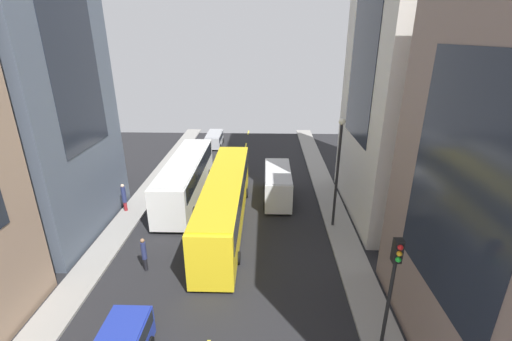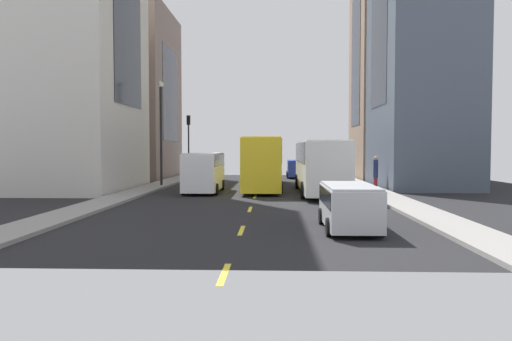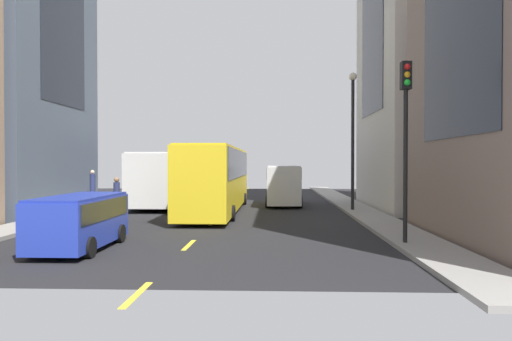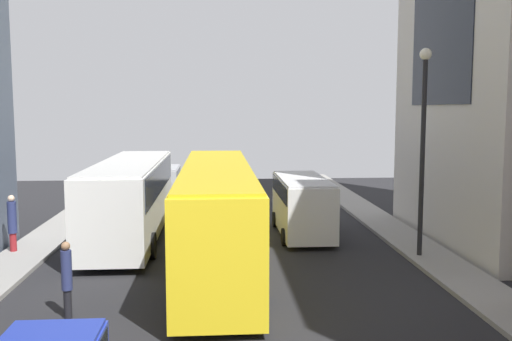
{
  "view_description": "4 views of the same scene",
  "coord_description": "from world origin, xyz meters",
  "px_view_note": "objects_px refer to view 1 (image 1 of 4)",
  "views": [
    {
      "loc": [
        2.42,
        -25.56,
        12.71
      ],
      "look_at": [
        1.62,
        2.27,
        1.74
      ],
      "focal_mm": 24.4,
      "sensor_mm": 36.0,
      "label": 1
    },
    {
      "loc": [
        -1.15,
        32.15,
        2.91
      ],
      "look_at": [
        -0.06,
        2.86,
        1.56
      ],
      "focal_mm": 34.55,
      "sensor_mm": 36.0,
      "label": 2
    },
    {
      "loc": [
        2.85,
        -30.73,
        2.72
      ],
      "look_at": [
        1.41,
        6.38,
        2.18
      ],
      "focal_mm": 33.43,
      "sensor_mm": 36.0,
      "label": 3
    },
    {
      "loc": [
        -0.4,
        -24.24,
        5.63
      ],
      "look_at": [
        1.56,
        2.85,
        2.63
      ],
      "focal_mm": 39.76,
      "sensor_mm": 36.0,
      "label": 4
    }
  ],
  "objects_px": {
    "pedestrian_crossing_near": "(124,197)",
    "traffic_light_near_corner": "(392,282)",
    "pedestrian_waiting_curb": "(144,253)",
    "delivery_van_white": "(278,182)",
    "city_bus_white": "(186,175)",
    "car_silver_1": "(214,138)",
    "streetcar_yellow": "(225,198)"
  },
  "relations": [
    {
      "from": "city_bus_white",
      "to": "delivery_van_white",
      "type": "distance_m",
      "value": 7.52
    },
    {
      "from": "delivery_van_white",
      "to": "traffic_light_near_corner",
      "type": "height_order",
      "value": "traffic_light_near_corner"
    },
    {
      "from": "city_bus_white",
      "to": "car_silver_1",
      "type": "relative_size",
      "value": 2.84
    },
    {
      "from": "pedestrian_waiting_curb",
      "to": "streetcar_yellow",
      "type": "bearing_deg",
      "value": -78.84
    },
    {
      "from": "delivery_van_white",
      "to": "pedestrian_crossing_near",
      "type": "distance_m",
      "value": 11.9
    },
    {
      "from": "city_bus_white",
      "to": "pedestrian_crossing_near",
      "type": "relative_size",
      "value": 5.48
    },
    {
      "from": "delivery_van_white",
      "to": "pedestrian_waiting_curb",
      "type": "xyz_separation_m",
      "value": [
        -7.82,
        -9.47,
        -0.37
      ]
    },
    {
      "from": "traffic_light_near_corner",
      "to": "delivery_van_white",
      "type": "bearing_deg",
      "value": 103.5
    },
    {
      "from": "delivery_van_white",
      "to": "traffic_light_near_corner",
      "type": "bearing_deg",
      "value": -76.5
    },
    {
      "from": "city_bus_white",
      "to": "pedestrian_waiting_curb",
      "type": "xyz_separation_m",
      "value": [
        -0.32,
        -9.64,
        -0.86
      ]
    },
    {
      "from": "car_silver_1",
      "to": "traffic_light_near_corner",
      "type": "relative_size",
      "value": 0.72
    },
    {
      "from": "city_bus_white",
      "to": "streetcar_yellow",
      "type": "xyz_separation_m",
      "value": [
        3.71,
        -4.36,
        0.12
      ]
    },
    {
      "from": "streetcar_yellow",
      "to": "delivery_van_white",
      "type": "relative_size",
      "value": 2.45
    },
    {
      "from": "delivery_van_white",
      "to": "pedestrian_crossing_near",
      "type": "bearing_deg",
      "value": -167.55
    },
    {
      "from": "city_bus_white",
      "to": "delivery_van_white",
      "type": "relative_size",
      "value": 2.02
    },
    {
      "from": "delivery_van_white",
      "to": "pedestrian_waiting_curb",
      "type": "distance_m",
      "value": 12.29
    },
    {
      "from": "pedestrian_waiting_curb",
      "to": "delivery_van_white",
      "type": "bearing_deg",
      "value": -81.04
    },
    {
      "from": "city_bus_white",
      "to": "delivery_van_white",
      "type": "xyz_separation_m",
      "value": [
        7.5,
        -0.17,
        -0.49
      ]
    },
    {
      "from": "city_bus_white",
      "to": "traffic_light_near_corner",
      "type": "relative_size",
      "value": 2.03
    },
    {
      "from": "car_silver_1",
      "to": "traffic_light_near_corner",
      "type": "distance_m",
      "value": 31.9
    },
    {
      "from": "delivery_van_white",
      "to": "city_bus_white",
      "type": "bearing_deg",
      "value": 178.7
    },
    {
      "from": "city_bus_white",
      "to": "pedestrian_crossing_near",
      "type": "bearing_deg",
      "value": -146.44
    },
    {
      "from": "delivery_van_white",
      "to": "pedestrian_waiting_curb",
      "type": "height_order",
      "value": "delivery_van_white"
    },
    {
      "from": "streetcar_yellow",
      "to": "pedestrian_waiting_curb",
      "type": "distance_m",
      "value": 6.72
    },
    {
      "from": "car_silver_1",
      "to": "pedestrian_waiting_curb",
      "type": "height_order",
      "value": "pedestrian_waiting_curb"
    },
    {
      "from": "city_bus_white",
      "to": "pedestrian_waiting_curb",
      "type": "relative_size",
      "value": 5.68
    },
    {
      "from": "streetcar_yellow",
      "to": "delivery_van_white",
      "type": "bearing_deg",
      "value": 47.87
    },
    {
      "from": "delivery_van_white",
      "to": "streetcar_yellow",
      "type": "bearing_deg",
      "value": -132.13
    },
    {
      "from": "delivery_van_white",
      "to": "pedestrian_crossing_near",
      "type": "relative_size",
      "value": 2.71
    },
    {
      "from": "delivery_van_white",
      "to": "car_silver_1",
      "type": "xyz_separation_m",
      "value": [
        -7.22,
        14.44,
        -0.57
      ]
    },
    {
      "from": "pedestrian_waiting_curb",
      "to": "pedestrian_crossing_near",
      "type": "height_order",
      "value": "pedestrian_crossing_near"
    },
    {
      "from": "pedestrian_crossing_near",
      "to": "traffic_light_near_corner",
      "type": "xyz_separation_m",
      "value": [
        15.31,
        -12.8,
        2.93
      ]
    }
  ]
}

